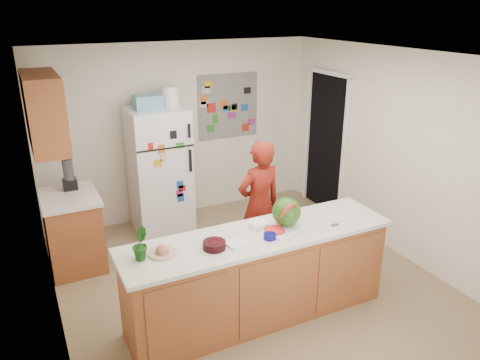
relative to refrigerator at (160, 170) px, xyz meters
name	(u,v)px	position (x,y,z in m)	size (l,w,h in m)	color
floor	(252,286)	(0.45, -1.88, -0.86)	(4.00, 4.50, 0.02)	brown
wall_back	(180,131)	(0.45, 0.38, 0.40)	(4.00, 0.02, 2.50)	beige
wall_left	(45,219)	(-1.56, -1.88, 0.40)	(0.02, 4.50, 2.50)	beige
wall_right	(401,155)	(2.46, -1.88, 0.40)	(0.02, 4.50, 2.50)	beige
ceiling	(255,56)	(0.45, -1.88, 1.66)	(4.00, 4.50, 0.02)	white
doorway	(326,144)	(2.44, -0.43, 0.17)	(0.03, 0.85, 2.04)	black
peninsula_base	(258,278)	(0.25, -2.38, -0.41)	(2.60, 0.62, 0.88)	brown
peninsula_top	(259,236)	(0.25, -2.38, 0.05)	(2.68, 0.70, 0.04)	silver
side_counter_base	(74,232)	(-1.24, -0.53, -0.42)	(0.60, 0.80, 0.86)	brown
side_counter_top	(69,197)	(-1.24, -0.53, 0.03)	(0.64, 0.84, 0.04)	silver
upper_cabinets	(44,112)	(-1.37, -0.58, 1.05)	(0.35, 1.00, 0.80)	brown
refrigerator	(160,170)	(0.00, 0.00, 0.00)	(0.75, 0.70, 1.70)	silver
fridge_top_bin	(147,102)	(-0.10, 0.00, 0.94)	(0.35, 0.28, 0.18)	#5999B2
photo_collage	(228,106)	(1.20, 0.36, 0.70)	(0.95, 0.01, 0.95)	slate
person	(259,205)	(0.73, -1.50, -0.07)	(0.57, 0.37, 1.55)	maroon
blender_appliance	(69,174)	(-1.19, -0.32, 0.24)	(0.12, 0.12, 0.38)	black
cutting_board	(282,227)	(0.51, -2.36, 0.08)	(0.44, 0.33, 0.01)	silver
watermelon	(286,212)	(0.57, -2.34, 0.22)	(0.28, 0.28, 0.28)	#1E5316
watermelon_slice	(275,230)	(0.40, -2.41, 0.09)	(0.19, 0.19, 0.02)	red
cherry_bowl	(214,245)	(-0.24, -2.45, 0.11)	(0.21, 0.21, 0.07)	black
white_bowl	(258,225)	(0.31, -2.25, 0.10)	(0.19, 0.19, 0.06)	silver
cobalt_bowl	(270,236)	(0.30, -2.50, 0.10)	(0.12, 0.12, 0.05)	#080A61
plate	(163,253)	(-0.68, -2.34, 0.08)	(0.25, 0.25, 0.02)	beige
paper_towel	(236,244)	(-0.03, -2.47, 0.08)	(0.17, 0.15, 0.02)	silver
keys	(335,225)	(1.01, -2.55, 0.08)	(0.08, 0.04, 0.01)	gray
potted_plant	(140,244)	(-0.87, -2.33, 0.21)	(0.16, 0.13, 0.28)	#174915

